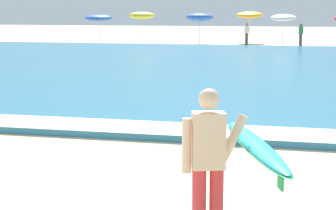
{
  "coord_description": "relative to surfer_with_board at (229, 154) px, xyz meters",
  "views": [
    {
      "loc": [
        3.11,
        -5.55,
        2.54
      ],
      "look_at": [
        1.27,
        2.6,
        1.1
      ],
      "focal_mm": 59.65,
      "sensor_mm": 36.0,
      "label": 1
    }
  ],
  "objects": [
    {
      "name": "surfer_with_board",
      "position": [
        0.0,
        0.0,
        0.0
      ],
      "size": [
        1.26,
        2.44,
        1.73
      ],
      "color": "red",
      "rests_on": "ground"
    },
    {
      "name": "beachgoer_near_row_left",
      "position": [
        -2.76,
        35.13,
        -0.18
      ],
      "size": [
        0.32,
        0.2,
        1.58
      ],
      "color": "#383842",
      "rests_on": "ground"
    },
    {
      "name": "beach_umbrella_4",
      "position": [
        -0.2,
        35.12,
        0.94
      ],
      "size": [
        1.79,
        1.83,
        2.28
      ],
      "color": "beige",
      "rests_on": "ground"
    },
    {
      "name": "sea",
      "position": [
        -2.49,
        18.53,
        -0.96
      ],
      "size": [
        120.0,
        28.0,
        0.14
      ],
      "primitive_type": "cube",
      "color": "teal",
      "rests_on": "ground"
    },
    {
      "name": "beach_umbrella_3",
      "position": [
        -2.77,
        37.5,
        1.1
      ],
      "size": [
        2.06,
        2.1,
        2.46
      ],
      "color": "beige",
      "rests_on": "ground"
    },
    {
      "name": "beachgoer_near_row_mid",
      "position": [
        1.04,
        34.35,
        -0.18
      ],
      "size": [
        0.32,
        0.2,
        1.58
      ],
      "color": "#383842",
      "rests_on": "ground"
    },
    {
      "name": "beach_umbrella_1",
      "position": [
        -10.56,
        34.9,
        1.06
      ],
      "size": [
        1.94,
        1.95,
        2.37
      ],
      "color": "beige",
      "rests_on": "ground"
    },
    {
      "name": "beach_umbrella_2",
      "position": [
        -6.31,
        35.71,
        0.93
      ],
      "size": [
        2.05,
        2.07,
        2.3
      ],
      "color": "beige",
      "rests_on": "ground"
    },
    {
      "name": "beach_umbrella_0",
      "position": [
        -13.98,
        35.0,
        0.87
      ],
      "size": [
        2.09,
        2.1,
        2.16
      ],
      "color": "beige",
      "rests_on": "ground"
    },
    {
      "name": "surf_foam",
      "position": [
        -2.49,
        5.13,
        -0.88
      ],
      "size": [
        120.0,
        1.26,
        0.01
      ],
      "primitive_type": "cube",
      "color": "white",
      "rests_on": "sea"
    }
  ]
}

